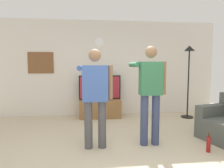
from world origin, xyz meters
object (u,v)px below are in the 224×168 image
framed_picture (41,63)px  person_standing_nearer_couch (150,90)px  beverage_bottle (208,144)px  tv_stand (100,108)px  floor_lamp (189,67)px  wall_clock (99,42)px  person_standing_nearer_lamp (95,93)px  television (100,87)px

framed_picture → person_standing_nearer_couch: 3.38m
beverage_bottle → tv_stand: bearing=123.7°
tv_stand → person_standing_nearer_couch: size_ratio=0.63×
tv_stand → framed_picture: framed_picture is taller
tv_stand → floor_lamp: size_ratio=0.57×
tv_stand → floor_lamp: 2.67m
wall_clock → person_standing_nearer_lamp: size_ratio=0.15×
television → beverage_bottle: bearing=-56.8°
wall_clock → beverage_bottle: 3.76m
beverage_bottle → framed_picture: bearing=139.7°
beverage_bottle → person_standing_nearer_lamp: bearing=167.6°
television → wall_clock: size_ratio=4.57×
wall_clock → framed_picture: wall_clock is taller
person_standing_nearer_lamp → wall_clock: bearing=85.1°
floor_lamp → beverage_bottle: (-0.74, -2.16, -1.27)m
framed_picture → person_standing_nearer_lamp: (1.42, -2.36, -0.54)m
floor_lamp → person_standing_nearer_couch: bearing=-133.1°
wall_clock → floor_lamp: 2.56m
person_standing_nearer_couch → beverage_bottle: 1.30m
person_standing_nearer_lamp → person_standing_nearer_couch: person_standing_nearer_couch is taller
television → floor_lamp: (2.39, -0.36, 0.58)m
tv_stand → television: television is taller
tv_stand → wall_clock: wall_clock is taller
wall_clock → beverage_bottle: wall_clock is taller
floor_lamp → beverage_bottle: floor_lamp is taller
person_standing_nearer_lamp → beverage_bottle: (1.85, -0.41, -0.83)m
wall_clock → floor_lamp: wall_clock is taller
tv_stand → wall_clock: size_ratio=4.44×
floor_lamp → person_standing_nearer_couch: size_ratio=1.11×
person_standing_nearer_lamp → beverage_bottle: size_ratio=5.16×
wall_clock → beverage_bottle: bearing=-59.2°
tv_stand → floor_lamp: bearing=-7.5°
framed_picture → person_standing_nearer_lamp: 2.80m
framed_picture → beverage_bottle: 4.49m
framed_picture → beverage_bottle: framed_picture is taller
television → beverage_bottle: television is taller
person_standing_nearer_couch → beverage_bottle: person_standing_nearer_couch is taller
framed_picture → tv_stand: bearing=-10.3°
floor_lamp → person_standing_nearer_couch: floor_lamp is taller
television → framed_picture: bearing=171.3°
framed_picture → floor_lamp: (4.01, -0.61, -0.10)m
person_standing_nearer_lamp → floor_lamp: bearing=34.0°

